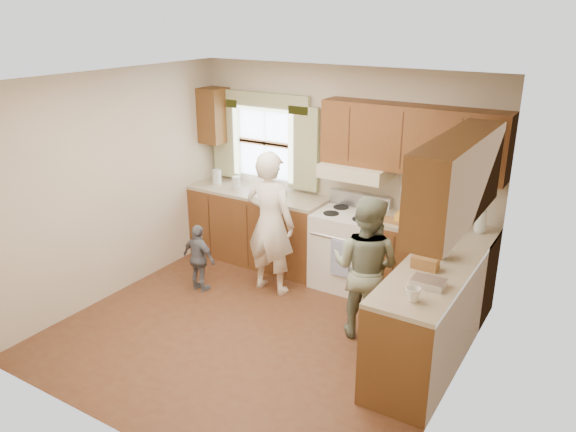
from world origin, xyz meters
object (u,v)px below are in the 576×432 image
Objects in this scene: stove at (349,248)px; child at (199,258)px; woman_left at (270,223)px; woman_right at (366,267)px.

stove reaches higher than child.
child is at bearing -143.69° from stove.
woman_left is 2.06× the size of child.
woman_left is 1.35m from woman_right.
stove is at bearing -57.11° from woman_right.
woman_right is 1.81× the size of child.
woman_left is (-0.71, -0.59, 0.36)m from stove.
child is (-1.40, -1.03, -0.06)m from stove.
woman_right is at bearing -171.17° from child.
child is at bearing 32.70° from woman_left.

